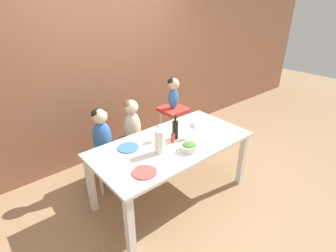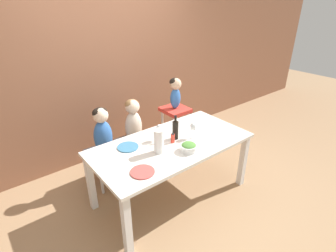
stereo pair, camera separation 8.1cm
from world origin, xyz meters
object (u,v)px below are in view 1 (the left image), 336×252
chair_right_highchair (173,118)px  dinner_plate_front_left (144,172)px  salad_bowl_large (189,147)px  person_baby_right (173,90)px  wine_bottle (175,129)px  person_child_left (101,130)px  wine_glass_far (159,129)px  dinner_plate_back_left (128,148)px  wine_glass_near (193,127)px  chair_far_left (105,158)px  chair_far_center (134,146)px  paper_towel_roll (160,141)px  person_child_center (132,120)px

chair_right_highchair → dinner_plate_front_left: (-1.19, -0.96, 0.15)m
salad_bowl_large → chair_right_highchair: bearing=57.2°
person_baby_right → wine_bottle: (-0.55, -0.66, -0.18)m
person_child_left → wine_glass_far: person_child_left is taller
dinner_plate_back_left → wine_glass_near: bearing=-21.7°
chair_far_left → wine_glass_far: (0.42, -0.56, 0.48)m
dinner_plate_front_left → dinner_plate_back_left: size_ratio=1.00×
chair_far_left → wine_glass_near: wine_glass_near is taller
chair_far_left → chair_right_highchair: 1.14m
chair_far_center → dinner_plate_front_left: (-0.49, -0.96, 0.35)m
chair_right_highchair → salad_bowl_large: (-0.61, -0.94, 0.19)m
chair_far_center → paper_towel_roll: paper_towel_roll is taller
dinner_plate_front_left → wine_glass_near: bearing=13.2°
dinner_plate_back_left → person_baby_right: bearing=24.7°
chair_far_left → chair_far_center: 0.43m
person_child_left → dinner_plate_front_left: (-0.07, -0.96, -0.04)m
chair_far_left → person_child_center: size_ratio=0.79×
chair_right_highchair → dinner_plate_back_left: bearing=-155.4°
person_child_left → paper_towel_roll: bearing=-71.2°
person_child_left → dinner_plate_back_left: (0.06, -0.49, -0.04)m
paper_towel_roll → salad_bowl_large: size_ratio=1.44×
chair_far_center → person_child_left: (-0.43, 0.00, 0.39)m
paper_towel_roll → salad_bowl_large: (0.26, -0.17, -0.08)m
wine_bottle → wine_glass_far: wine_bottle is taller
person_child_center → wine_glass_near: 0.84m
wine_bottle → wine_glass_near: wine_bottle is taller
dinner_plate_front_left → person_child_center: bearing=62.7°
person_child_left → wine_glass_far: bearing=-53.2°
wine_bottle → chair_right_highchair: bearing=50.1°
wine_bottle → salad_bowl_large: bearing=-101.9°
wine_glass_far → wine_glass_near: bearing=-31.8°
chair_far_left → person_baby_right: person_baby_right is taller
chair_far_left → wine_glass_far: size_ratio=2.42×
wine_bottle → dinner_plate_front_left: (-0.65, -0.30, -0.11)m
chair_right_highchair → salad_bowl_large: salad_bowl_large is taller
chair_far_center → wine_bottle: size_ratio=1.62×
wine_glass_near → wine_bottle: bearing=146.4°
person_child_left → person_baby_right: 1.15m
chair_far_left → dinner_plate_back_left: dinner_plate_back_left is taller
person_child_center → dinner_plate_back_left: size_ratio=2.55×
person_child_left → wine_glass_near: (0.75, -0.77, 0.09)m
chair_far_left → paper_towel_roll: size_ratio=1.80×
wine_bottle → paper_towel_roll: 0.34m
chair_far_left → dinner_plate_front_left: bearing=-94.0°
person_baby_right → person_child_center: bearing=-180.0°
person_child_center → paper_towel_roll: bearing=-102.1°
chair_far_center → person_child_center: 0.39m
dinner_plate_back_left → chair_far_center: bearing=52.9°
chair_far_left → person_child_left: bearing=90.0°
wine_bottle → paper_towel_roll: bearing=-159.8°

